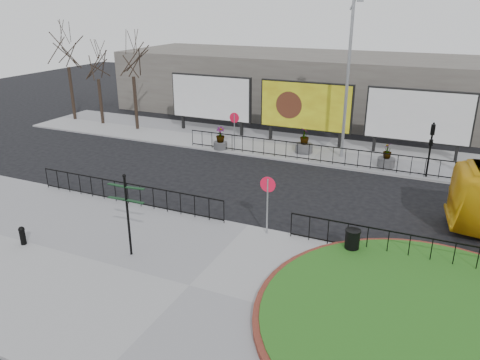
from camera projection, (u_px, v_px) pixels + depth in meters
The scene contains 25 objects.
ground at pixel (248, 227), 19.97m from camera, with size 90.00×90.00×0.00m, color black.
pavement_near at pixel (189, 287), 15.69m from camera, with size 30.00×10.00×0.12m, color gray.
pavement_far at pixel (322, 150), 30.17m from camera, with size 44.00×6.00×0.12m, color gray.
brick_edge at pixel (430, 325), 13.61m from camera, with size 10.40×10.40×0.18m, color brown.
grass_lawn at pixel (430, 324), 13.60m from camera, with size 10.00×10.00×0.22m, color #255216.
railing_near_left at pixel (128, 193), 21.77m from camera, with size 10.00×0.10×1.10m, color black, non-canonical shape.
railing_near_right at pixel (409, 247), 16.98m from camera, with size 9.00×0.10×1.10m, color black, non-canonical shape.
railing_far at pixel (327, 155), 27.27m from camera, with size 18.00×0.10×1.10m, color black, non-canonical shape.
speed_sign_far at pixel (234, 123), 29.22m from camera, with size 0.64×0.07×2.47m.
speed_sign_near at pixel (268, 193), 18.57m from camera, with size 0.64×0.07×2.47m.
billboard_left at pixel (211, 98), 33.35m from camera, with size 6.20×0.31×4.10m.
billboard_mid at pixel (305, 106), 30.67m from camera, with size 6.20×0.31×4.10m.
billboard_right at pixel (418, 116), 27.99m from camera, with size 6.20×0.31×4.10m.
lamp_post at pixel (348, 79), 27.05m from camera, with size 0.74×0.18×9.23m.
signal_pole_a at pixel (431, 142), 24.69m from camera, with size 0.22×0.26×3.00m.
tree_left at pixel (134, 82), 33.84m from camera, with size 2.00×2.00×7.00m, color #2D2119, non-canonical shape.
tree_mid at pixel (99, 83), 35.58m from camera, with size 2.00×2.00×6.20m, color #2D2119, non-canonical shape.
tree_far at pixel (69, 72), 36.67m from camera, with size 2.00×2.00×7.50m, color #2D2119, non-canonical shape.
building_backdrop at pixel (356, 88), 37.83m from camera, with size 40.00×10.00×5.00m, color #635F57.
fingerpost_sign at pixel (127, 207), 16.91m from camera, with size 1.51×0.29×3.22m.
bollard at pixel (22, 235), 18.19m from camera, with size 0.25×0.25×0.76m.
litter_bin at pixel (352, 242), 17.52m from camera, with size 0.58×0.58×0.97m.
planter_a at pixel (220, 140), 30.03m from camera, with size 0.88×0.88×1.45m.
planter_b at pixel (304, 144), 29.31m from camera, with size 1.08×1.08×1.59m.
planter_c at pixel (386, 159), 26.81m from camera, with size 0.99×0.99×1.41m.
Camera 1 is at (7.04, -16.50, 9.00)m, focal length 35.00 mm.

